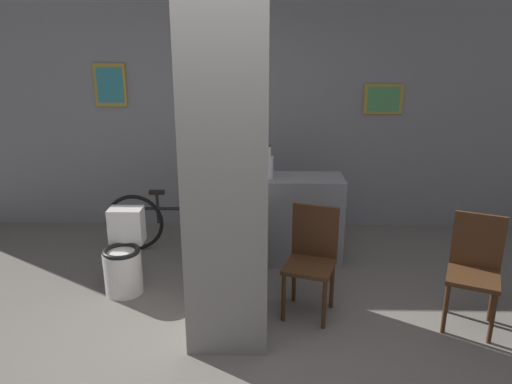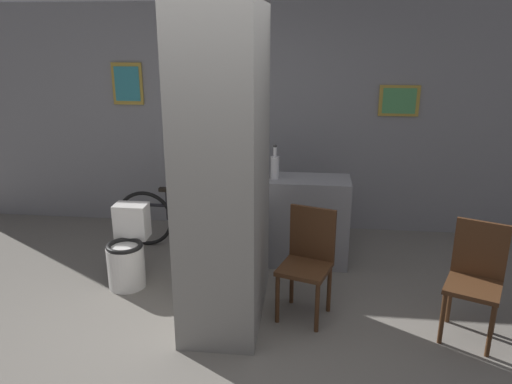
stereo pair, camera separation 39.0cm
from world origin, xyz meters
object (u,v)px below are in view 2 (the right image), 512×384
Objects in this scene: chair_by_doorway at (475,276)px; bottle_tall at (275,166)px; chair_near_pillar at (308,258)px; bicycle at (192,219)px; toilet at (128,252)px.

bottle_tall reaches higher than chair_by_doorway.
bottle_tall is at bearing 168.83° from chair_by_doorway.
chair_near_pillar reaches higher than bicycle.
bicycle is (0.41, 0.86, 0.01)m from toilet.
chair_near_pillar is at bearing -11.38° from toilet.
chair_near_pillar is at bearing -43.44° from bicycle.
bottle_tall is at bearing 24.45° from toilet.
bottle_tall is (1.33, 0.60, 0.71)m from toilet.
bicycle is (-1.27, 1.20, -0.17)m from chair_near_pillar.
chair_near_pillar is 1.76m from bicycle.
chair_near_pillar is at bearing -164.50° from chair_by_doorway.
bottle_tall is at bearing -15.81° from bicycle.
bottle_tall is (-1.63, 1.11, 0.52)m from chair_by_doorway.
chair_near_pillar is at bearing -69.64° from bottle_tall.
bottle_tall is at bearing 128.19° from chair_near_pillar.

